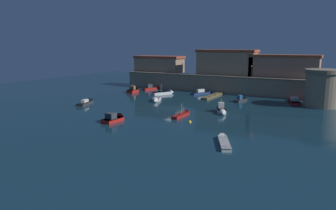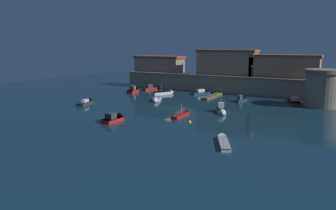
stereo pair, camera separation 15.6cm
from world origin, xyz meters
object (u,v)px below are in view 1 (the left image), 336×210
Objects in this scene: quay_lamp_0 at (182,66)px; moored_boat_6 at (153,88)px; moored_boat_5 at (242,99)px; moored_boat_9 at (134,90)px; fortress_tower at (323,88)px; moored_boat_2 at (223,141)px; quay_lamp_1 at (251,69)px; moored_boat_1 at (115,118)px; moored_boat_8 at (293,100)px; moored_boat_11 at (87,102)px; moored_boat_7 at (203,92)px; mooring_buoy_0 at (190,122)px; moored_boat_3 at (183,114)px; moored_boat_0 at (222,110)px; moored_boat_10 at (165,93)px; moored_boat_4 at (156,100)px.

moored_boat_6 is (-8.25, -2.83, -6.51)m from quay_lamp_0.
moored_boat_5 is 1.24× the size of moored_boat_9.
moored_boat_2 is (-9.13, -34.70, -3.70)m from fortress_tower.
fortress_tower is 2.29× the size of quay_lamp_0.
moored_boat_1 is (-12.14, -39.74, -6.23)m from quay_lamp_1.
moored_boat_8 reaches higher than moored_boat_11.
fortress_tower is 45.51m from moored_boat_6.
moored_boat_7 is (-19.68, 39.03, 0.13)m from moored_boat_2.
moored_boat_9 is 7.24× the size of mooring_buoy_0.
moored_boat_2 is 11.75× the size of mooring_buoy_0.
mooring_buoy_0 is at bearing 21.84° from moored_boat_2.
moored_boat_2 is 0.99× the size of moored_boat_8.
fortress_tower reaches higher than moored_boat_8.
moored_boat_6 is at bearing -15.14° from moored_boat_9.
moored_boat_3 is 0.99× the size of moored_boat_11.
quay_lamp_0 reaches higher than moored_boat_7.
moored_boat_5 is 13.64m from moored_boat_7.
moored_boat_5 is (4.77, 20.58, 0.14)m from moored_boat_3.
moored_boat_2 is at bearing -127.16° from moored_boat_11.
moored_boat_1 is 0.69× the size of moored_boat_2.
fortress_tower is at bearing 110.34° from moored_boat_0.
fortress_tower is 43.57m from moored_boat_1.
moored_boat_8 is at bearing -31.02° from moored_boat_1.
quay_lamp_0 is 51.14m from moored_boat_2.
mooring_buoy_0 is (-2.01, -9.76, -0.53)m from moored_boat_0.
moored_boat_11 is at bearing -153.94° from fortress_tower.
moored_boat_7 is at bearing 109.30° from mooring_buoy_0.
moored_boat_8 is 1.10× the size of moored_boat_10.
moored_boat_11 is (-8.26, -29.81, -6.62)m from quay_lamp_0.
quay_lamp_0 is 0.69× the size of moored_boat_1.
moored_boat_4 is 19.93m from moored_boat_6.
moored_boat_8 is at bearing -9.20° from quay_lamp_0.
moored_boat_4 is (-4.44, 20.48, -0.11)m from moored_boat_1.
quay_lamp_0 is 0.52× the size of moored_boat_10.
moored_boat_9 is 0.65× the size of moored_boat_11.
fortress_tower is at bearing -79.38° from moored_boat_6.
fortress_tower is at bearing -71.66° from moored_boat_7.
quay_lamp_0 is 0.51× the size of moored_boat_3.
moored_boat_6 is at bearing -152.69° from moored_boat_0.
moored_boat_10 reaches higher than moored_boat_4.
fortress_tower reaches higher than moored_boat_3.
moored_boat_3 is at bearing -114.29° from moored_boat_10.
moored_boat_3 is at bearing -133.76° from fortress_tower.
moored_boat_9 is at bearing 101.98° from moored_boat_5.
quay_lamp_1 is (19.62, 0.00, -0.28)m from quay_lamp_0.
fortress_tower reaches higher than moored_boat_0.
moored_boat_5 is (20.27, -9.48, -6.58)m from quay_lamp_0.
quay_lamp_0 reaches higher than moored_boat_0.
moored_boat_4 reaches higher than moored_boat_8.
moored_boat_1 is 0.89× the size of moored_boat_4.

